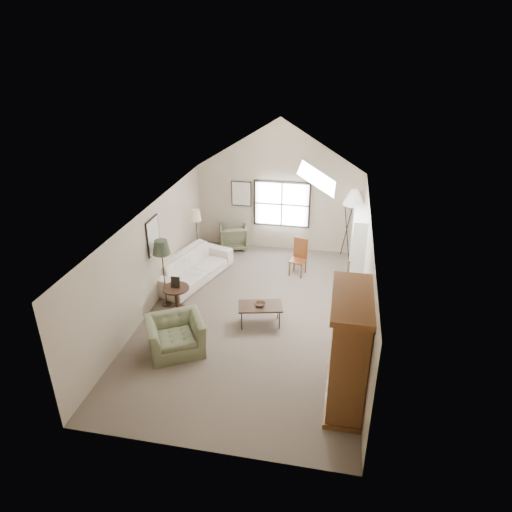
% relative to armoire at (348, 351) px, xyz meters
% --- Properties ---
extents(room_shell, '(5.01, 8.01, 4.00)m').
position_rel_armoire_xyz_m(room_shell, '(-2.18, 2.40, 2.11)').
color(room_shell, brown).
rests_on(room_shell, ground).
extents(window, '(1.72, 0.08, 1.42)m').
position_rel_armoire_xyz_m(window, '(-2.08, 6.36, 0.35)').
color(window, black).
rests_on(window, room_shell).
extents(skylight, '(0.80, 1.20, 0.52)m').
position_rel_armoire_xyz_m(skylight, '(-0.88, 3.30, 2.12)').
color(skylight, white).
rests_on(skylight, room_shell).
extents(wall_art, '(1.97, 3.71, 0.88)m').
position_rel_armoire_xyz_m(wall_art, '(-4.06, 4.34, 0.63)').
color(wall_art, black).
rests_on(wall_art, room_shell).
extents(armoire, '(0.60, 1.50, 2.20)m').
position_rel_armoire_xyz_m(armoire, '(0.00, 0.00, 0.00)').
color(armoire, brown).
rests_on(armoire, ground).
extents(tv_alcove, '(0.32, 1.30, 2.10)m').
position_rel_armoire_xyz_m(tv_alcove, '(0.16, 4.00, 0.05)').
color(tv_alcove, white).
rests_on(tv_alcove, ground).
extents(media_console, '(0.34, 1.18, 0.60)m').
position_rel_armoire_xyz_m(media_console, '(0.14, 4.00, -0.80)').
color(media_console, '#382316').
rests_on(media_console, ground).
extents(tv_panel, '(0.05, 0.90, 0.55)m').
position_rel_armoire_xyz_m(tv_panel, '(0.14, 4.00, -0.18)').
color(tv_panel, black).
rests_on(tv_panel, media_console).
extents(sofa, '(1.72, 2.73, 0.74)m').
position_rel_armoire_xyz_m(sofa, '(-4.13, 3.89, -0.73)').
color(sofa, white).
rests_on(sofa, ground).
extents(armchair_near, '(1.49, 1.44, 0.75)m').
position_rel_armoire_xyz_m(armchair_near, '(-3.52, 0.81, -0.73)').
color(armchair_near, '#68714F').
rests_on(armchair_near, ground).
extents(armchair_far, '(1.02, 1.04, 0.76)m').
position_rel_armoire_xyz_m(armchair_far, '(-3.55, 6.10, -0.72)').
color(armchair_far, '#5D6043').
rests_on(armchair_far, ground).
extents(coffee_table, '(1.09, 0.77, 0.51)m').
position_rel_armoire_xyz_m(coffee_table, '(-1.95, 2.10, -0.85)').
color(coffee_table, '#342215').
rests_on(coffee_table, ground).
extents(bowl, '(0.29, 0.29, 0.06)m').
position_rel_armoire_xyz_m(bowl, '(-1.95, 2.10, -0.56)').
color(bowl, '#3D2219').
rests_on(bowl, coffee_table).
extents(side_table, '(0.80, 0.80, 0.64)m').
position_rel_armoire_xyz_m(side_table, '(-4.03, 2.29, -0.78)').
color(side_table, '#3C2718').
rests_on(side_table, ground).
extents(side_chair, '(0.50, 0.50, 1.04)m').
position_rel_armoire_xyz_m(side_chair, '(-1.37, 4.70, -0.58)').
color(side_chair, brown).
rests_on(side_chair, ground).
extents(tripod_lamp, '(0.68, 0.68, 2.13)m').
position_rel_armoire_xyz_m(tripod_lamp, '(0.02, 6.10, -0.03)').
color(tripod_lamp, silver).
rests_on(tripod_lamp, ground).
extents(dark_lamp, '(0.53, 0.53, 1.78)m').
position_rel_armoire_xyz_m(dark_lamp, '(-4.38, 2.49, -0.21)').
color(dark_lamp, '#272D20').
rests_on(dark_lamp, ground).
extents(tan_lamp, '(0.40, 0.40, 1.60)m').
position_rel_armoire_xyz_m(tan_lamp, '(-4.38, 5.09, -0.30)').
color(tan_lamp, tan).
rests_on(tan_lamp, ground).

